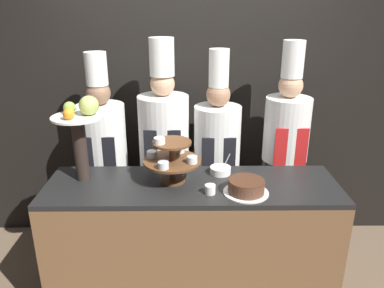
{
  "coord_description": "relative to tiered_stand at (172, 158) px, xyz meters",
  "views": [
    {
      "loc": [
        -0.02,
        -1.98,
        2.09
      ],
      "look_at": [
        0.0,
        0.4,
        1.2
      ],
      "focal_mm": 35.0,
      "sensor_mm": 36.0,
      "label": 1
    }
  ],
  "objects": [
    {
      "name": "chef_left",
      "position": [
        -0.59,
        0.55,
        -0.19
      ],
      "size": [
        0.38,
        0.38,
        1.75
      ],
      "color": "black",
      "rests_on": "ground_plane"
    },
    {
      "name": "serving_bowl_far",
      "position": [
        0.34,
        0.12,
        -0.15
      ],
      "size": [
        0.15,
        0.15,
        0.15
      ],
      "color": "white",
      "rests_on": "buffet_counter"
    },
    {
      "name": "wall_back",
      "position": [
        0.14,
        0.93,
        0.28
      ],
      "size": [
        10.0,
        0.06,
        2.8
      ],
      "color": "black",
      "rests_on": "ground_plane"
    },
    {
      "name": "cake_round",
      "position": [
        0.48,
        -0.18,
        -0.13
      ],
      "size": [
        0.29,
        0.29,
        0.09
      ],
      "color": "white",
      "rests_on": "buffet_counter"
    },
    {
      "name": "tiered_stand",
      "position": [
        0.0,
        0.0,
        0.0
      ],
      "size": [
        0.39,
        0.39,
        0.33
      ],
      "color": "brown",
      "rests_on": "buffet_counter"
    },
    {
      "name": "buffet_counter",
      "position": [
        0.14,
        -0.04,
        -0.65
      ],
      "size": [
        1.98,
        0.59,
        0.95
      ],
      "color": "brown",
      "rests_on": "ground_plane"
    },
    {
      "name": "fruit_pedestal",
      "position": [
        -0.6,
        0.05,
        0.2
      ],
      "size": [
        0.33,
        0.33,
        0.58
      ],
      "color": "#2D231E",
      "rests_on": "buffet_counter"
    },
    {
      "name": "cup_white",
      "position": [
        0.25,
        -0.18,
        -0.14
      ],
      "size": [
        0.07,
        0.07,
        0.06
      ],
      "color": "white",
      "rests_on": "buffet_counter"
    },
    {
      "name": "chef_right",
      "position": [
        0.91,
        0.55,
        -0.14
      ],
      "size": [
        0.36,
        0.36,
        1.84
      ],
      "color": "#38332D",
      "rests_on": "ground_plane"
    },
    {
      "name": "chef_center_left",
      "position": [
        -0.09,
        0.55,
        -0.13
      ],
      "size": [
        0.4,
        0.4,
        1.86
      ],
      "color": "black",
      "rests_on": "ground_plane"
    },
    {
      "name": "chef_center_right",
      "position": [
        0.35,
        0.55,
        -0.19
      ],
      "size": [
        0.38,
        0.38,
        1.78
      ],
      "color": "#38332D",
      "rests_on": "ground_plane"
    }
  ]
}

